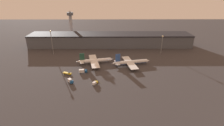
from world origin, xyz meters
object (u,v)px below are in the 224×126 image
object	(u,v)px
airplane_0	(95,61)
service_vehicle_0	(95,83)
control_tower	(71,23)
service_vehicle_1	(83,71)
service_vehicle_3	(70,81)
airplane_1	(131,62)
service_vehicle_2	(67,73)

from	to	relation	value
airplane_0	service_vehicle_0	size ratio (longest dim) A/B	7.02
airplane_0	control_tower	world-z (taller)	control_tower
airplane_0	service_vehicle_1	bearing A→B (deg)	-124.67
service_vehicle_0	service_vehicle_3	size ratio (longest dim) A/B	0.98
service_vehicle_1	airplane_1	bearing A→B (deg)	9.01
airplane_0	service_vehicle_1	size ratio (longest dim) A/B	4.90
service_vehicle_0	service_vehicle_3	xyz separation A→B (m)	(-20.05, 2.97, 0.30)
airplane_0	service_vehicle_3	world-z (taller)	airplane_0
airplane_1	control_tower	world-z (taller)	control_tower
service_vehicle_0	control_tower	world-z (taller)	control_tower
service_vehicle_1	control_tower	bearing A→B (deg)	94.06
control_tower	airplane_0	bearing A→B (deg)	-65.78
control_tower	airplane_1	bearing A→B (deg)	-51.38
airplane_1	service_vehicle_3	size ratio (longest dim) A/B	7.18
service_vehicle_3	airplane_0	bearing A→B (deg)	114.35
airplane_0	service_vehicle_1	world-z (taller)	airplane_0
service_vehicle_2	control_tower	xyz separation A→B (m)	(-19.58, 118.22, 23.13)
service_vehicle_2	airplane_0	bearing A→B (deg)	69.79
airplane_0	service_vehicle_3	distance (m)	43.15
service_vehicle_2	control_tower	world-z (taller)	control_tower
service_vehicle_2	service_vehicle_0	bearing A→B (deg)	-12.68
airplane_0	service_vehicle_2	xyz separation A→B (m)	(-22.53, -24.59, -1.85)
airplane_1	service_vehicle_3	bearing A→B (deg)	-157.53
airplane_0	service_vehicle_2	world-z (taller)	airplane_0
airplane_0	airplane_1	xyz separation A→B (m)	(36.06, -4.23, 0.02)
airplane_0	service_vehicle_2	distance (m)	33.40
airplane_1	control_tower	xyz separation A→B (m)	(-78.17, 97.86, 21.25)
service_vehicle_1	airplane_0	bearing A→B (deg)	55.05
service_vehicle_0	airplane_0	bearing A→B (deg)	34.90
service_vehicle_3	control_tower	world-z (taller)	control_tower
service_vehicle_0	control_tower	distance (m)	145.66
airplane_1	service_vehicle_0	size ratio (longest dim) A/B	7.30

